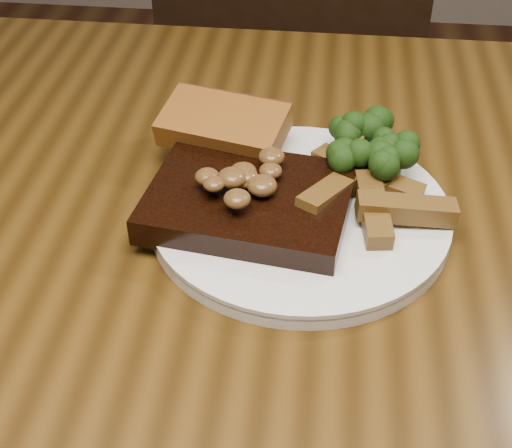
# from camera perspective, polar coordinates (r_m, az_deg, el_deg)

# --- Properties ---
(dining_table) EXTENTS (1.60, 0.90, 0.75)m
(dining_table) POSITION_cam_1_polar(r_m,az_deg,el_deg) (0.66, 0.33, -8.79)
(dining_table) COLOR #452D0D
(dining_table) RESTS_ON ground
(chair_far) EXTENTS (0.42, 0.42, 0.85)m
(chair_far) POSITION_cam_1_polar(r_m,az_deg,el_deg) (1.31, 2.52, 7.72)
(chair_far) COLOR black
(chair_far) RESTS_ON ground
(plate) EXTENTS (0.27, 0.27, 0.01)m
(plate) POSITION_cam_1_polar(r_m,az_deg,el_deg) (0.64, 3.51, 0.74)
(plate) COLOR white
(plate) RESTS_ON dining_table
(steak) EXTENTS (0.19, 0.15, 0.03)m
(steak) POSITION_cam_1_polar(r_m,az_deg,el_deg) (0.62, -0.56, 1.76)
(steak) COLOR black
(steak) RESTS_ON plate
(steak_bone) EXTENTS (0.14, 0.03, 0.02)m
(steak_bone) POSITION_cam_1_polar(r_m,az_deg,el_deg) (0.58, -1.28, -2.17)
(steak_bone) COLOR beige
(steak_bone) RESTS_ON plate
(mushroom_pile) EXTENTS (0.07, 0.07, 0.03)m
(mushroom_pile) POSITION_cam_1_polar(r_m,az_deg,el_deg) (0.60, -0.68, 3.94)
(mushroom_pile) COLOR brown
(mushroom_pile) RESTS_ON steak
(garlic_bread) EXTENTS (0.13, 0.09, 0.03)m
(garlic_bread) POSITION_cam_1_polar(r_m,az_deg,el_deg) (0.69, -2.57, 6.50)
(garlic_bread) COLOR #9B531C
(garlic_bread) RESTS_ON plate
(potato_wedges) EXTENTS (0.11, 0.11, 0.02)m
(potato_wedges) POSITION_cam_1_polar(r_m,az_deg,el_deg) (0.64, 9.42, 2.58)
(potato_wedges) COLOR brown
(potato_wedges) RESTS_ON plate
(broccoli_cluster) EXTENTS (0.08, 0.08, 0.04)m
(broccoli_cluster) POSITION_cam_1_polar(r_m,az_deg,el_deg) (0.67, 9.32, 5.50)
(broccoli_cluster) COLOR #19360C
(broccoli_cluster) RESTS_ON plate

